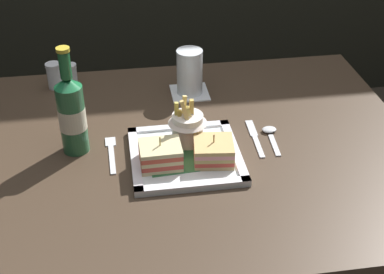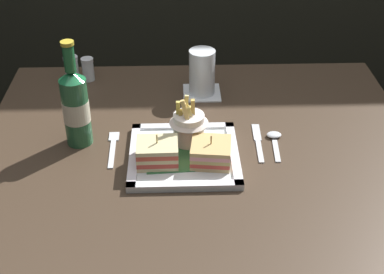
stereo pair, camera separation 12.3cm
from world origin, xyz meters
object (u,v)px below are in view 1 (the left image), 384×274
fries_cup (187,123)px  pepper_shaker (71,77)px  sandwich_half_right (213,151)px  knife (255,137)px  spoon (270,133)px  salt_shaker (54,77)px  water_glass (190,74)px  dining_table (198,182)px  square_plate (185,156)px  sandwich_half_left (161,155)px  beer_bottle (72,113)px  fork (111,153)px

fries_cup → pepper_shaker: fries_cup is taller
sandwich_half_right → pepper_shaker: size_ratio=1.44×
knife → spoon: spoon is taller
fries_cup → sandwich_half_right: bearing=-59.6°
sandwich_half_right → salt_shaker: 0.55m
water_glass → dining_table: bearing=-93.8°
water_glass → knife: water_glass is taller
square_plate → sandwich_half_left: (-0.06, -0.03, 0.03)m
water_glass → fries_cup: bearing=-99.7°
fries_cup → beer_bottle: (-0.26, 0.02, 0.04)m
fork → pepper_shaker: pepper_shaker is taller
square_plate → water_glass: (0.05, 0.30, 0.05)m
water_glass → salt_shaker: bearing=166.0°
dining_table → fork: (-0.20, -0.00, 0.11)m
square_plate → pepper_shaker: size_ratio=3.70×
fork → spoon: 0.38m
square_plate → sandwich_half_right: sandwich_half_right is taller
knife → pepper_shaker: pepper_shaker is taller
fork → salt_shaker: 0.37m
square_plate → sandwich_half_left: bearing=-154.0°
spoon → square_plate: bearing=-163.5°
dining_table → sandwich_half_left: 0.19m
dining_table → pepper_shaker: size_ratio=15.56×
spoon → water_glass: bearing=124.6°
water_glass → fork: size_ratio=0.84×
spoon → pepper_shaker: (-0.48, 0.32, 0.02)m
sandwich_half_left → water_glass: bearing=70.9°
fries_cup → dining_table: bearing=-5.1°
beer_bottle → fork: 0.13m
sandwich_half_left → fork: bearing=145.0°
sandwich_half_left → water_glass: water_glass is taller
water_glass → fork: bearing=-131.0°
knife → salt_shaker: (-0.48, 0.33, 0.03)m
sandwich_half_left → sandwich_half_right: sandwich_half_left is taller
pepper_shaker → salt_shaker: bearing=-180.0°
water_glass → pepper_shaker: (-0.32, 0.09, -0.03)m
sandwich_half_right → beer_bottle: bearing=161.4°
dining_table → salt_shaker: salt_shaker is taller
sandwich_half_right → fries_cup: fries_cup is taller
dining_table → square_plate: (-0.04, -0.05, 0.12)m
sandwich_half_left → water_glass: (0.11, 0.33, 0.02)m
fries_cup → pepper_shaker: bearing=129.1°
sandwich_half_right → sandwich_half_left: bearing=180.0°
fries_cup → fork: (-0.18, -0.00, -0.06)m
dining_table → beer_bottle: size_ratio=4.05×
dining_table → fries_cup: (-0.03, 0.00, 0.17)m
sandwich_half_right → spoon: (0.16, 0.09, -0.03)m
fork → knife: bearing=2.5°
beer_bottle → water_glass: (0.30, 0.22, -0.04)m
sandwich_half_left → spoon: 0.29m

